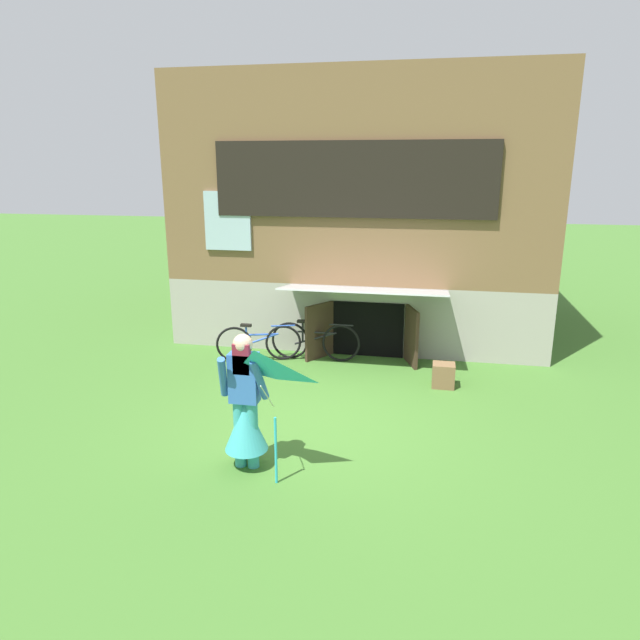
{
  "coord_description": "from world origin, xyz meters",
  "views": [
    {
      "loc": [
        1.43,
        -7.32,
        3.55
      ],
      "look_at": [
        -0.13,
        0.64,
        1.32
      ],
      "focal_mm": 31.93,
      "sensor_mm": 36.0,
      "label": 1
    }
  ],
  "objects_px": {
    "kite": "(255,382)",
    "person": "(245,412)",
    "bicycle_black": "(315,341)",
    "bicycle_blue": "(259,343)",
    "wooden_crate": "(443,375)"
  },
  "relations": [
    {
      "from": "kite",
      "to": "wooden_crate",
      "type": "height_order",
      "value": "kite"
    },
    {
      "from": "kite",
      "to": "bicycle_black",
      "type": "relative_size",
      "value": 0.94
    },
    {
      "from": "person",
      "to": "wooden_crate",
      "type": "height_order",
      "value": "person"
    },
    {
      "from": "person",
      "to": "kite",
      "type": "bearing_deg",
      "value": -34.19
    },
    {
      "from": "wooden_crate",
      "to": "kite",
      "type": "bearing_deg",
      "value": -120.29
    },
    {
      "from": "bicycle_black",
      "to": "wooden_crate",
      "type": "xyz_separation_m",
      "value": [
        2.33,
        -0.9,
        -0.17
      ]
    },
    {
      "from": "person",
      "to": "wooden_crate",
      "type": "bearing_deg",
      "value": 76.65
    },
    {
      "from": "kite",
      "to": "person",
      "type": "bearing_deg",
      "value": 121.51
    },
    {
      "from": "bicycle_black",
      "to": "bicycle_blue",
      "type": "height_order",
      "value": "bicycle_black"
    },
    {
      "from": "kite",
      "to": "bicycle_black",
      "type": "bearing_deg",
      "value": 93.34
    },
    {
      "from": "kite",
      "to": "bicycle_blue",
      "type": "xyz_separation_m",
      "value": [
        -1.28,
        4.2,
        -0.95
      ]
    },
    {
      "from": "bicycle_black",
      "to": "bicycle_blue",
      "type": "xyz_separation_m",
      "value": [
        -1.02,
        -0.24,
        -0.02
      ]
    },
    {
      "from": "bicycle_blue",
      "to": "kite",
      "type": "bearing_deg",
      "value": -90.22
    },
    {
      "from": "bicycle_blue",
      "to": "wooden_crate",
      "type": "xyz_separation_m",
      "value": [
        3.35,
        -0.65,
        -0.15
      ]
    },
    {
      "from": "kite",
      "to": "bicycle_black",
      "type": "distance_m",
      "value": 4.55
    }
  ]
}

